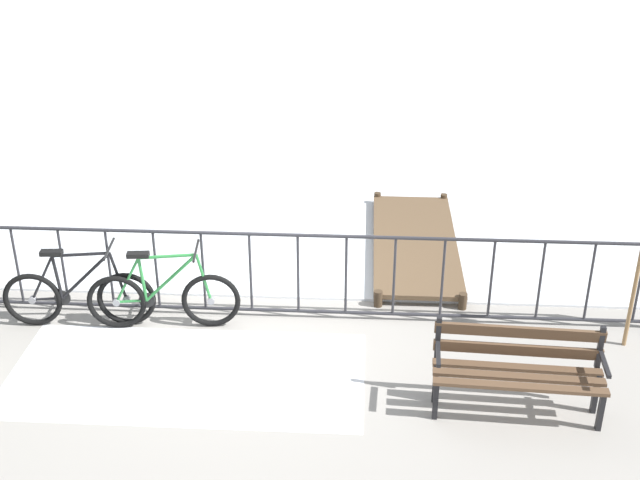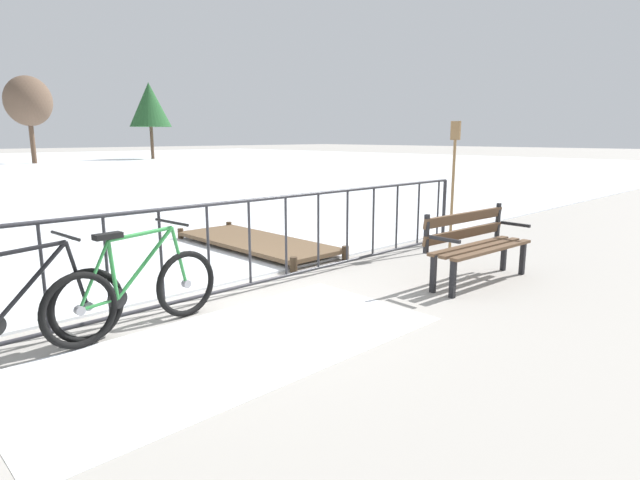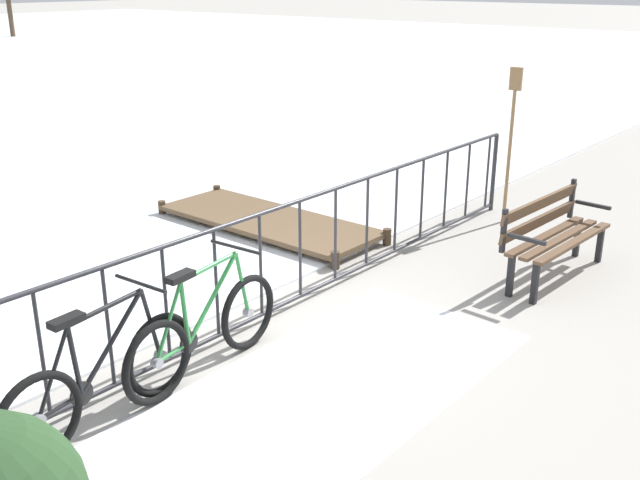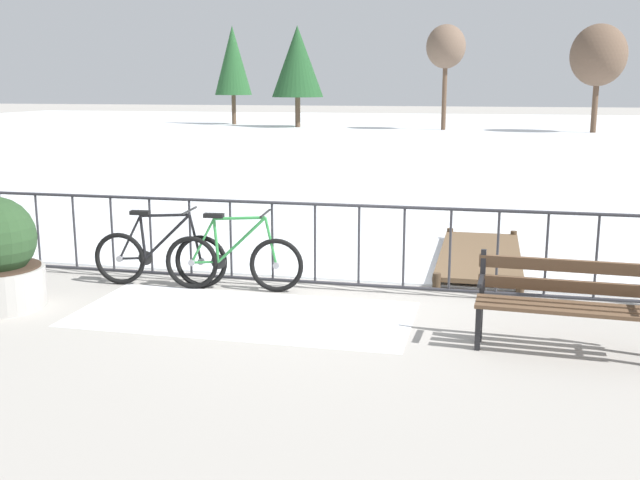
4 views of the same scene
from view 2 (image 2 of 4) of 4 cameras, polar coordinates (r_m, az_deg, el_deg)
name	(u,v)px [view 2 (image 2 of 4)]	position (r m, az deg, el deg)	size (l,w,h in m)	color
ground_plane	(211,301)	(5.78, -11.97, -6.58)	(160.00, 160.00, 0.00)	#9E9991
snow_patch	(234,345)	(4.56, -9.44, -11.38)	(3.67, 1.71, 0.01)	white
railing_fence	(208,251)	(5.63, -12.20, -1.15)	(9.06, 0.06, 1.07)	#2D2D33
bicycle_near_railing	(137,292)	(5.00, -19.56, -5.43)	(1.71, 0.52, 0.97)	black
bicycle_second	(20,317)	(4.70, -30.21, -7.39)	(1.71, 0.52, 0.97)	black
park_bench	(475,241)	(6.56, 16.71, -0.05)	(1.62, 0.56, 0.89)	brown
oar_upright	(453,177)	(8.26, 14.48, 6.72)	(0.04, 0.16, 1.98)	#937047
wooden_dock	(256,242)	(8.24, -7.09, -0.17)	(1.10, 3.07, 0.20)	brown
tree_east_mid	(28,101)	(38.51, -29.49, 13.16)	(2.83, 2.83, 5.49)	brown
tree_far_east	(150,105)	(42.44, -18.27, 13.97)	(3.09, 3.09, 5.74)	brown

